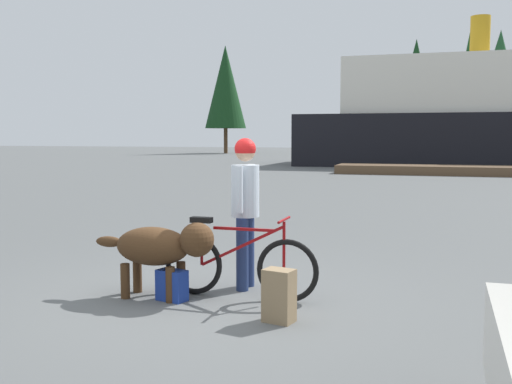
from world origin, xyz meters
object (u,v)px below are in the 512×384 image
object	(u,v)px
bicycle	(238,264)
dog	(161,247)
person_cyclist	(245,198)
handbag_pannier	(172,285)
backpack	(279,296)

from	to	relation	value
bicycle	dog	world-z (taller)	bicycle
dog	person_cyclist	bearing A→B (deg)	42.18
person_cyclist	dog	world-z (taller)	person_cyclist
bicycle	handbag_pannier	xyz separation A→B (m)	(-0.64, -0.31, -0.21)
person_cyclist	dog	size ratio (longest dim) A/B	1.23
person_cyclist	dog	bearing A→B (deg)	-137.82
backpack	handbag_pannier	xyz separation A→B (m)	(-1.29, 0.37, -0.09)
dog	backpack	bearing A→B (deg)	-16.68
backpack	handbag_pannier	bearing A→B (deg)	163.96
bicycle	handbag_pannier	size ratio (longest dim) A/B	5.29
dog	backpack	world-z (taller)	dog
bicycle	dog	xyz separation A→B (m)	(-0.79, -0.25, 0.19)
person_cyclist	dog	xyz separation A→B (m)	(-0.74, -0.67, -0.48)
dog	bicycle	bearing A→B (deg)	17.34
person_cyclist	backpack	world-z (taller)	person_cyclist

